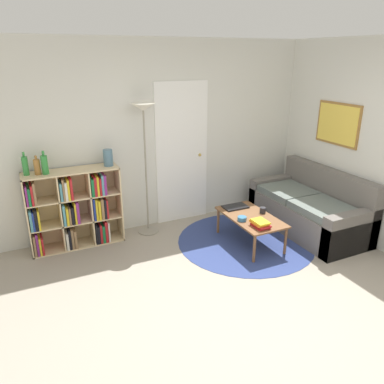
{
  "coord_description": "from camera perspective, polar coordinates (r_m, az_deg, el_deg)",
  "views": [
    {
      "loc": [
        -1.85,
        -2.41,
        2.38
      ],
      "look_at": [
        -0.08,
        1.34,
        0.85
      ],
      "focal_mm": 35.0,
      "sensor_mm": 36.0,
      "label": 1
    }
  ],
  "objects": [
    {
      "name": "bottle_right",
      "position": [
        4.8,
        -21.54,
        3.91
      ],
      "size": [
        0.08,
        0.08,
        0.29
      ],
      "color": "#2D8438",
      "rests_on": "bookshelf"
    },
    {
      "name": "wall_right",
      "position": [
        5.55,
        22.56,
        7.5
      ],
      "size": [
        0.08,
        5.44,
        2.6
      ],
      "color": "silver",
      "rests_on": "ground_plane"
    },
    {
      "name": "bookshelf",
      "position": [
        5.06,
        -17.58,
        -2.57
      ],
      "size": [
        1.17,
        0.34,
        1.03
      ],
      "color": "beige",
      "rests_on": "ground_plane"
    },
    {
      "name": "laptop",
      "position": [
        5.21,
        6.6,
        -2.26
      ],
      "size": [
        0.34,
        0.22,
        0.02
      ],
      "color": "black",
      "rests_on": "coffee_table"
    },
    {
      "name": "bowl",
      "position": [
        4.82,
        7.63,
        -4.04
      ],
      "size": [
        0.12,
        0.12,
        0.05
      ],
      "color": "teal",
      "rests_on": "coffee_table"
    },
    {
      "name": "bottle_left",
      "position": [
        4.85,
        -24.07,
        3.69
      ],
      "size": [
        0.07,
        0.07,
        0.28
      ],
      "color": "#2D8438",
      "rests_on": "bookshelf"
    },
    {
      "name": "floor_lamp",
      "position": [
        4.95,
        -7.34,
        9.98
      ],
      "size": [
        0.32,
        0.32,
        1.8
      ],
      "color": "gray",
      "rests_on": "ground_plane"
    },
    {
      "name": "couch",
      "position": [
        5.63,
        17.7,
        -2.6
      ],
      "size": [
        0.84,
        1.73,
        0.86
      ],
      "color": "#66605B",
      "rests_on": "ground_plane"
    },
    {
      "name": "wall_back",
      "position": [
        5.34,
        -4.31,
        8.37
      ],
      "size": [
        7.35,
        0.11,
        2.6
      ],
      "color": "silver",
      "rests_on": "ground_plane"
    },
    {
      "name": "vase_on_shelf",
      "position": [
        4.93,
        -12.67,
        5.11
      ],
      "size": [
        0.12,
        0.12,
        0.21
      ],
      "color": "slate",
      "rests_on": "bookshelf"
    },
    {
      "name": "bottle_middle",
      "position": [
        4.82,
        -22.54,
        3.58
      ],
      "size": [
        0.07,
        0.07,
        0.23
      ],
      "color": "olive",
      "rests_on": "bookshelf"
    },
    {
      "name": "ground_plane",
      "position": [
        3.86,
        10.15,
        -18.18
      ],
      "size": [
        14.0,
        14.0,
        0.0
      ],
      "primitive_type": "plane",
      "color": "gray"
    },
    {
      "name": "cup",
      "position": [
        5.08,
        10.72,
        -2.74
      ],
      "size": [
        0.08,
        0.08,
        0.08
      ],
      "color": "#28282D",
      "rests_on": "coffee_table"
    },
    {
      "name": "rug",
      "position": [
        5.16,
        8.13,
        -7.39
      ],
      "size": [
        1.83,
        1.83,
        0.01
      ],
      "color": "navy",
      "rests_on": "ground_plane"
    },
    {
      "name": "coffee_table",
      "position": [
        4.98,
        8.92,
        -4.06
      ],
      "size": [
        0.55,
        0.97,
        0.39
      ],
      "color": "brown",
      "rests_on": "ground_plane"
    },
    {
      "name": "book_stack_on_table",
      "position": [
        4.67,
        10.35,
        -4.78
      ],
      "size": [
        0.18,
        0.23,
        0.09
      ],
      "color": "#B21E23",
      "rests_on": "coffee_table"
    }
  ]
}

